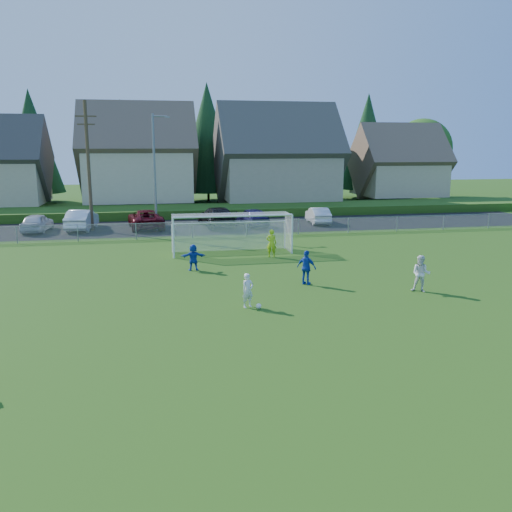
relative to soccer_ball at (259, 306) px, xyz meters
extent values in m
plane|color=#193D0C|center=(0.67, -4.01, -0.11)|extent=(160.00, 160.00, 0.00)
plane|color=black|center=(0.67, 23.49, -0.10)|extent=(60.00, 60.00, 0.00)
cube|color=#1E420F|center=(0.67, 30.99, 0.29)|extent=(70.00, 6.00, 0.80)
sphere|color=white|center=(0.00, 0.00, 0.00)|extent=(0.22, 0.22, 0.22)
imported|color=silver|center=(-0.40, 0.30, 0.61)|extent=(0.63, 0.54, 1.45)
imported|color=silver|center=(7.85, 1.13, 0.75)|extent=(1.06, 1.01, 1.72)
imported|color=#1239A8|center=(3.06, 3.45, 0.73)|extent=(1.01, 0.96, 1.68)
imported|color=#1239A8|center=(-2.09, 7.56, 0.61)|extent=(1.34, 0.45, 1.44)
imported|color=#A9D619|center=(2.84, 10.20, 0.74)|extent=(0.70, 0.55, 1.69)
imported|color=#B9BDC2|center=(-12.98, 23.17, 0.61)|extent=(2.10, 4.37, 1.44)
imported|color=white|center=(-9.67, 23.61, 0.70)|extent=(2.25, 5.09, 1.63)
imported|color=#510912|center=(-4.66, 23.34, 0.65)|extent=(3.09, 5.74, 1.53)
imported|color=black|center=(1.09, 22.98, 0.71)|extent=(2.95, 5.91, 1.65)
imported|color=#181447|center=(4.04, 22.74, 0.66)|extent=(2.37, 4.73, 1.55)
imported|color=silver|center=(9.92, 23.37, 0.58)|extent=(1.83, 4.33, 1.39)
cylinder|color=white|center=(-2.98, 10.99, 1.11)|extent=(0.12, 0.12, 2.44)
cylinder|color=white|center=(4.32, 10.99, 1.11)|extent=(0.12, 0.12, 2.44)
cylinder|color=white|center=(0.67, 10.99, 2.33)|extent=(7.30, 0.12, 0.12)
cylinder|color=white|center=(-2.98, 12.79, 0.79)|extent=(0.08, 0.08, 1.80)
cylinder|color=white|center=(4.32, 12.79, 0.79)|extent=(0.08, 0.08, 1.80)
cylinder|color=white|center=(0.67, 12.79, 1.69)|extent=(7.30, 0.08, 0.08)
cube|color=silver|center=(0.67, 12.79, 0.79)|extent=(7.30, 0.02, 1.80)
cube|color=silver|center=(-2.98, 11.89, 1.11)|extent=(0.02, 1.80, 2.44)
cube|color=silver|center=(4.32, 11.89, 1.11)|extent=(0.02, 1.80, 2.44)
cube|color=silver|center=(0.67, 11.89, 2.33)|extent=(7.30, 1.80, 0.02)
cube|color=gray|center=(0.67, 17.99, 1.06)|extent=(52.00, 0.03, 0.03)
cube|color=gray|center=(0.67, 17.99, 0.49)|extent=(52.00, 0.02, 1.14)
cylinder|color=gray|center=(0.67, 17.99, 0.49)|extent=(0.06, 0.06, 1.20)
cylinder|color=slate|center=(-3.83, 21.99, 4.39)|extent=(0.18, 0.18, 9.00)
cylinder|color=slate|center=(-3.33, 21.99, 8.69)|extent=(1.20, 0.12, 0.12)
cube|color=slate|center=(-2.73, 21.99, 8.64)|extent=(0.36, 0.18, 0.12)
cylinder|color=#473321|center=(-8.83, 22.99, 4.89)|extent=(0.26, 0.26, 10.00)
cube|color=#473321|center=(-8.83, 22.99, 8.69)|extent=(1.60, 0.10, 0.10)
cube|color=#473321|center=(-8.83, 22.99, 8.09)|extent=(1.30, 0.10, 0.10)
cube|color=#C6B58E|center=(-5.33, 38.99, 3.44)|extent=(11.00, 9.00, 5.50)
pyramid|color=brown|center=(-5.33, 38.99, 11.15)|extent=(12.10, 9.90, 4.96)
cube|color=tan|center=(9.67, 37.99, 3.19)|extent=(12.00, 10.00, 5.00)
pyramid|color=#4C473F|center=(9.67, 37.99, 11.21)|extent=(13.20, 11.00, 5.52)
cube|color=tan|center=(24.67, 38.99, 2.69)|extent=(9.00, 8.00, 4.00)
pyramid|color=brown|center=(24.67, 38.99, 9.10)|extent=(9.90, 8.80, 4.41)
cylinder|color=#382616|center=(-17.33, 45.99, 0.49)|extent=(0.30, 0.30, 1.20)
cone|color=#143819|center=(-17.33, 45.99, 6.94)|extent=(6.76, 6.76, 11.70)
cylinder|color=#382616|center=(-7.33, 46.99, 0.49)|extent=(0.30, 0.30, 1.20)
cone|color=#143819|center=(-7.33, 46.99, 6.49)|extent=(6.24, 6.24, 10.80)
cylinder|color=#382616|center=(2.67, 43.99, 0.49)|extent=(0.30, 0.30, 1.20)
cone|color=#143819|center=(2.67, 43.99, 7.39)|extent=(7.28, 7.28, 12.60)
cylinder|color=#382616|center=(12.67, 45.99, 1.87)|extent=(0.36, 0.36, 3.96)
sphere|color=#2B5B19|center=(12.67, 45.99, 6.71)|extent=(8.36, 8.36, 8.36)
cylinder|color=#382616|center=(22.67, 43.99, 0.49)|extent=(0.30, 0.30, 1.20)
cone|color=#143819|center=(22.67, 43.99, 6.94)|extent=(6.76, 6.76, 11.70)
cylinder|color=#382616|center=(30.67, 44.99, 1.69)|extent=(0.36, 0.36, 3.60)
sphere|color=#2B5B19|center=(30.67, 44.99, 6.09)|extent=(7.60, 7.60, 7.60)
camera|label=1|loc=(-4.25, -21.14, 6.57)|focal=38.00mm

